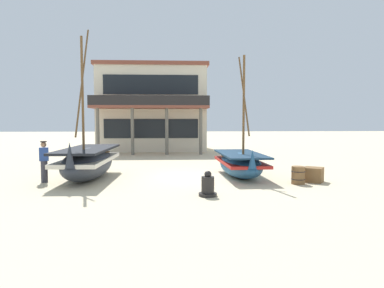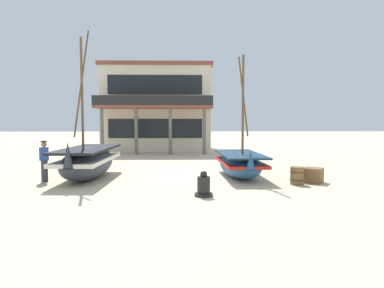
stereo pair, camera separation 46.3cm
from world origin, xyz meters
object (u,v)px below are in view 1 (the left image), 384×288
fishing_boat_near_left (88,162)px  fishing_boat_centre_large (240,163)px  capstan_winch (208,186)px  cargo_crate (313,175)px  harbor_building_main (153,108)px  fisherman_by_hull (44,162)px  wooden_barrel (298,175)px

fishing_boat_near_left → fishing_boat_centre_large: size_ratio=1.19×
capstan_winch → cargo_crate: (4.57, 2.39, -0.03)m
cargo_crate → harbor_building_main: size_ratio=0.08×
fisherman_by_hull → harbor_building_main: size_ratio=0.19×
capstan_winch → cargo_crate: size_ratio=1.19×
fisherman_by_hull → cargo_crate: fisherman_by_hull is taller
fishing_boat_centre_large → harbor_building_main: size_ratio=0.59×
capstan_winch → cargo_crate: 5.16m
fishing_boat_near_left → wooden_barrel: (8.58, -1.57, -0.39)m
fishing_boat_near_left → wooden_barrel: 8.73m
fishing_boat_near_left → harbor_building_main: 15.29m
fisherman_by_hull → capstan_winch: 7.01m
fishing_boat_near_left → capstan_winch: (4.79, -3.54, -0.42)m
fishing_boat_centre_large → capstan_winch: (-1.84, -3.84, -0.27)m
capstan_winch → wooden_barrel: (3.79, 1.97, 0.02)m
fisherman_by_hull → fishing_boat_near_left: bearing=23.3°
wooden_barrel → capstan_winch: bearing=-152.5°
fishing_boat_near_left → harbor_building_main: (1.92, 14.91, 2.80)m
fishing_boat_centre_large → wooden_barrel: size_ratio=7.66×
wooden_barrel → cargo_crate: (0.78, 0.41, -0.05)m
fishing_boat_centre_large → wooden_barrel: fishing_boat_centre_large is taller
fishing_boat_centre_large → capstan_winch: fishing_boat_centre_large is taller
harbor_building_main → cargo_crate: bearing=-65.1°
fishing_boat_near_left → fishing_boat_centre_large: 6.64m
fishing_boat_centre_large → fisherman_by_hull: bearing=-173.2°
fishing_boat_centre_large → cargo_crate: (2.73, -1.45, -0.30)m
fisherman_by_hull → wooden_barrel: fisherman_by_hull is taller
harbor_building_main → fishing_boat_centre_large: bearing=-72.1°
wooden_barrel → harbor_building_main: harbor_building_main is taller
fishing_boat_near_left → fisherman_by_hull: fishing_boat_near_left is taller
capstan_winch → fishing_boat_near_left: bearing=143.5°
fishing_boat_near_left → harbor_building_main: bearing=82.7°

